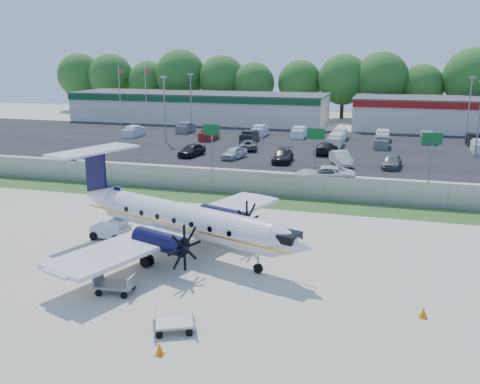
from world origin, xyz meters
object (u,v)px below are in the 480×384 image
(pushback_tug, at_px, (112,230))
(baggage_cart_near, at_px, (115,284))
(aircraft, at_px, (181,219))
(baggage_cart_far, at_px, (174,322))

(pushback_tug, relative_size, baggage_cart_near, 1.20)
(baggage_cart_near, bearing_deg, aircraft, 80.42)
(baggage_cart_near, bearing_deg, baggage_cart_far, -32.69)
(aircraft, xyz_separation_m, baggage_cart_far, (3.38, -9.33, -1.74))
(aircraft, distance_m, pushback_tug, 5.79)
(pushback_tug, bearing_deg, aircraft, -10.95)
(pushback_tug, bearing_deg, baggage_cart_far, -49.59)
(baggage_cart_near, bearing_deg, pushback_tug, 120.19)
(aircraft, bearing_deg, pushback_tug, 169.05)
(aircraft, distance_m, baggage_cart_near, 6.77)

